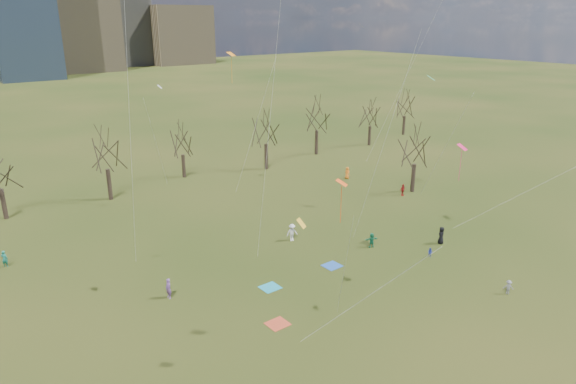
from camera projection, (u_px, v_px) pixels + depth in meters
ground at (382, 314)px, 40.42m from camera, size 500.00×500.00×0.00m
bare_tree_row at (167, 149)px, 66.08m from camera, size 113.04×29.80×9.50m
blanket_teal at (270, 287)px, 44.44m from camera, size 1.60×1.50×0.03m
blanket_navy at (332, 266)px, 48.33m from camera, size 1.60×1.50×0.03m
blanket_crimson at (278, 324)px, 39.15m from camera, size 1.60×1.50×0.03m
person_3 at (508, 287)px, 43.25m from camera, size 0.86×0.94×1.27m
person_5 at (372, 240)px, 52.03m from camera, size 1.51×0.92×1.55m
person_6 at (441, 235)px, 52.84m from camera, size 1.08×0.97×1.85m
person_7 at (168, 288)px, 42.54m from camera, size 0.46×0.67×1.75m
person_8 at (430, 253)px, 49.93m from camera, size 0.51×0.57×0.97m
person_9 at (292, 232)px, 53.53m from camera, size 1.33×0.96×1.85m
person_10 at (403, 190)px, 67.18m from camera, size 0.93×0.40×1.57m
person_12 at (347, 173)px, 74.26m from camera, size 0.65×0.91×1.75m
person_13 at (5, 259)px, 47.93m from camera, size 0.71×0.68×1.63m
kites_airborne at (312, 123)px, 48.30m from camera, size 66.73×45.97×28.28m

